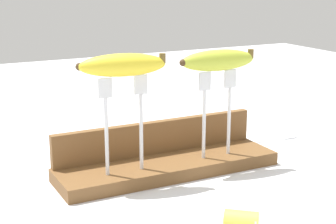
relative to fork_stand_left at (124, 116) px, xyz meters
name	(u,v)px	position (x,y,z in m)	size (l,w,h in m)	color
ground_plane	(168,173)	(0.10, 0.02, -0.14)	(3.00, 3.00, 0.00)	silver
wooden_board	(168,167)	(0.10, 0.02, -0.12)	(0.45, 0.12, 0.03)	brown
board_backstop	(156,137)	(0.10, 0.07, -0.08)	(0.44, 0.02, 0.07)	brown
fork_stand_left	(124,116)	(0.00, 0.00, 0.00)	(0.10, 0.01, 0.18)	silver
fork_stand_right	(217,106)	(0.20, 0.00, 0.00)	(0.09, 0.01, 0.18)	silver
banana_raised_left	(123,65)	(0.00, 0.00, 0.09)	(0.16, 0.07, 0.04)	yellow
banana_raised_right	(218,60)	(0.20, 0.00, 0.09)	(0.16, 0.05, 0.04)	#B2C138
fork_fallen_near	(270,139)	(0.42, 0.10, -0.13)	(0.19, 0.03, 0.01)	silver
banana_chunk_near	(242,221)	(0.09, -0.26, -0.12)	(0.06, 0.06, 0.03)	#DBD147
wire_coil	(71,138)	(0.00, 0.32, -0.13)	(0.10, 0.10, 0.01)	red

